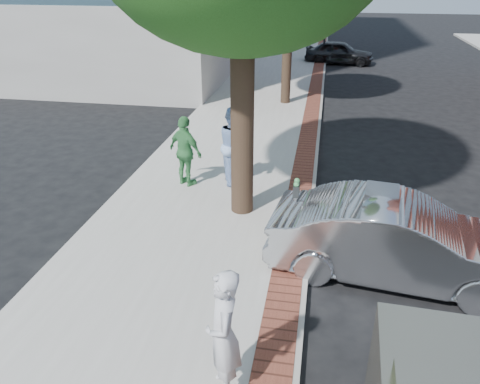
% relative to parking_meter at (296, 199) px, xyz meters
% --- Properties ---
extents(ground, '(120.00, 120.00, 0.00)m').
position_rel_parking_meter_xyz_m(ground, '(-0.73, -0.56, -1.21)').
color(ground, black).
rests_on(ground, ground).
extents(sidewalk, '(5.00, 60.00, 0.15)m').
position_rel_parking_meter_xyz_m(sidewalk, '(-2.23, 7.44, -1.13)').
color(sidewalk, '#9E9991').
rests_on(sidewalk, ground).
extents(brick_strip, '(0.60, 60.00, 0.01)m').
position_rel_parking_meter_xyz_m(brick_strip, '(-0.03, 7.44, -1.05)').
color(brick_strip, brown).
rests_on(brick_strip, sidewalk).
extents(curb, '(0.10, 60.00, 0.15)m').
position_rel_parking_meter_xyz_m(curb, '(0.32, 7.44, -1.13)').
color(curb, gray).
rests_on(curb, ground).
extents(office_base, '(18.20, 22.20, 4.00)m').
position_rel_parking_meter_xyz_m(office_base, '(-13.73, 21.44, 0.79)').
color(office_base, gray).
rests_on(office_base, ground).
extents(signal_near, '(0.70, 0.15, 3.80)m').
position_rel_parking_meter_xyz_m(signal_near, '(0.17, 21.44, 1.05)').
color(signal_near, black).
rests_on(signal_near, ground).
extents(parking_meter, '(0.12, 0.32, 1.47)m').
position_rel_parking_meter_xyz_m(parking_meter, '(0.00, 0.00, 0.00)').
color(parking_meter, gray).
rests_on(parking_meter, sidewalk).
extents(person_gray, '(0.63, 0.80, 1.91)m').
position_rel_parking_meter_xyz_m(person_gray, '(-0.65, -3.93, -0.10)').
color(person_gray, silver).
rests_on(person_gray, sidewalk).
extents(person_officer, '(1.06, 1.20, 2.06)m').
position_rel_parking_meter_xyz_m(person_officer, '(-1.82, 2.96, -0.02)').
color(person_officer, '#99B9ED').
rests_on(person_officer, sidewalk).
extents(person_green, '(1.18, 0.94, 1.87)m').
position_rel_parking_meter_xyz_m(person_green, '(-3.03, 2.50, -0.12)').
color(person_green, '#41904E').
rests_on(person_green, sidewalk).
extents(sedan_silver, '(5.00, 2.27, 1.59)m').
position_rel_parking_meter_xyz_m(sedan_silver, '(1.98, -0.59, -0.41)').
color(sedan_silver, '#ADB0B5').
rests_on(sedan_silver, ground).
extents(bg_car, '(4.23, 1.96, 1.40)m').
position_rel_parking_meter_xyz_m(bg_car, '(1.12, 21.73, -0.50)').
color(bg_car, black).
rests_on(bg_car, ground).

